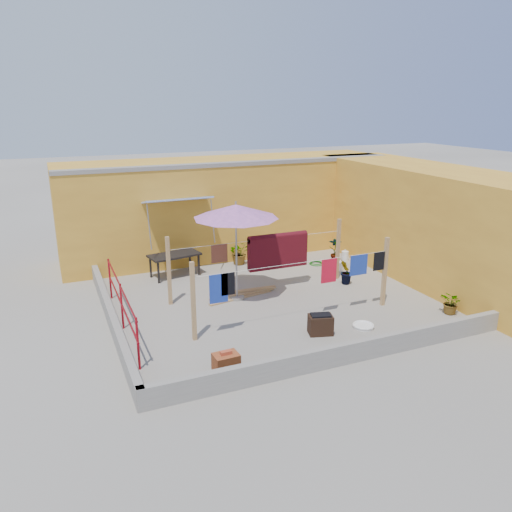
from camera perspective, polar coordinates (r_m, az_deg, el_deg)
name	(u,v)px	position (r m, az deg, el deg)	size (l,w,h in m)	color
ground	(271,300)	(13.19, 1.75, -5.09)	(80.00, 80.00, 0.00)	#9E998E
wall_back	(227,206)	(17.08, -3.31, 5.73)	(11.00, 3.27, 3.21)	gold
wall_right	(433,223)	(15.53, 19.54, 3.56)	(2.40, 9.00, 3.20)	gold
parapet_front	(347,353)	(10.27, 10.32, -10.86)	(8.30, 0.16, 0.44)	gray
parapet_left	(111,318)	(12.10, -16.19, -6.80)	(0.16, 7.30, 0.44)	gray
red_railing	(121,299)	(11.75, -15.15, -4.80)	(0.05, 4.20, 1.10)	#A5101C
clothesline_rig	(278,255)	(13.48, 2.56, 0.08)	(5.09, 2.35, 1.80)	tan
patio_umbrella	(236,212)	(12.61, -2.31, 5.05)	(2.55, 2.55, 2.62)	gray
outdoor_table	(174,256)	(14.97, -9.31, -0.03)	(1.59, 0.99, 0.69)	black
brick_stack	(226,362)	(9.89, -3.44, -12.01)	(0.50, 0.38, 0.42)	#9A4B23
lumber_pile	(242,294)	(13.44, -1.60, -4.37)	(2.04, 0.58, 0.12)	tan
brazier	(320,324)	(11.37, 7.38, -7.74)	(0.61, 0.48, 0.48)	black
white_basin	(363,326)	(11.91, 12.17, -7.80)	(0.50, 0.50, 0.09)	white
water_jug_a	(340,266)	(15.64, 9.60, -1.16)	(0.20, 0.20, 0.31)	white
water_jug_b	(345,256)	(16.65, 10.12, 0.03)	(0.23, 0.23, 0.36)	white
green_hose	(316,263)	(16.16, 6.91, -0.83)	(0.46, 0.46, 0.07)	#186B17
plant_back_a	(239,253)	(15.97, -1.90, 0.39)	(0.69, 0.60, 0.76)	#235919
plant_back_b	(291,248)	(16.73, 4.07, 0.90)	(0.35, 0.35, 0.63)	#235919
plant_right_a	(335,249)	(16.47, 9.02, 0.76)	(0.42, 0.28, 0.79)	#235919
plant_right_b	(346,272)	(14.42, 10.27, -1.81)	(0.41, 0.33, 0.74)	#235919
plant_right_c	(452,303)	(13.17, 21.47, -5.02)	(0.52, 0.45, 0.58)	#235919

